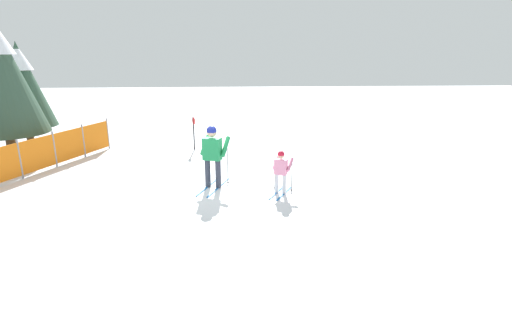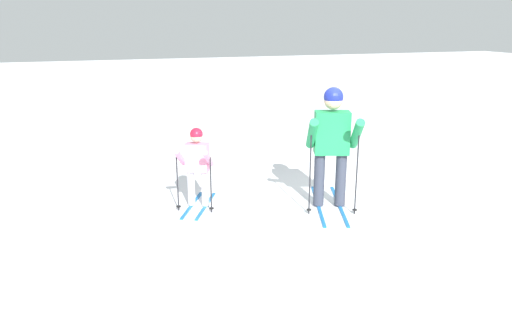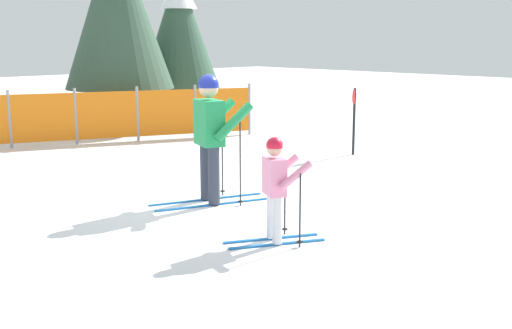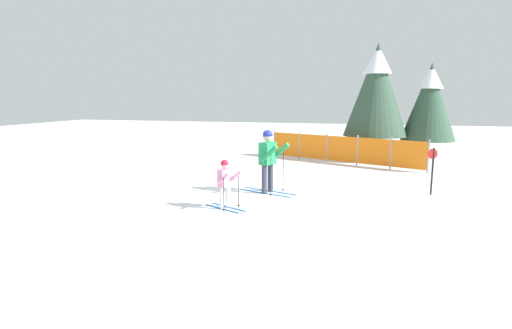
# 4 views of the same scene
# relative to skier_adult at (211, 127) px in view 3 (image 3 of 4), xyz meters

# --- Properties ---
(ground_plane) EXTENTS (60.00, 60.00, 0.00)m
(ground_plane) POSITION_rel_skier_adult_xyz_m (0.15, 0.24, -1.05)
(ground_plane) COLOR white
(skier_adult) EXTENTS (1.68, 0.96, 1.76)m
(skier_adult) POSITION_rel_skier_adult_xyz_m (0.00, 0.00, 0.00)
(skier_adult) COLOR #1966B2
(skier_adult) RESTS_ON ground_plane
(skier_child) EXTENTS (1.11, 0.75, 1.18)m
(skier_child) POSITION_rel_skier_adult_xyz_m (-0.62, -1.83, -0.35)
(skier_child) COLOR #1966B2
(skier_child) RESTS_ON ground_plane
(safety_fence) EXTENTS (6.11, 2.58, 1.19)m
(safety_fence) POSITION_rel_skier_adult_xyz_m (1.72, 5.52, -0.45)
(safety_fence) COLOR gray
(safety_fence) RESTS_ON ground_plane
(conifer_far) EXTENTS (2.17, 2.17, 4.03)m
(conifer_far) POSITION_rel_skier_adult_xyz_m (5.13, 7.38, 1.44)
(conifer_far) COLOR #4C3823
(conifer_far) RESTS_ON ground_plane
(conifer_near) EXTENTS (2.61, 2.61, 4.84)m
(conifer_near) POSITION_rel_skier_adult_xyz_m (2.98, 6.96, 1.94)
(conifer_near) COLOR #4C3823
(conifer_near) RESTS_ON ground_plane
(trail_marker) EXTENTS (0.26, 0.14, 1.29)m
(trail_marker) POSITION_rel_skier_adult_xyz_m (4.35, 0.92, -0.25)
(trail_marker) COLOR black
(trail_marker) RESTS_ON ground_plane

